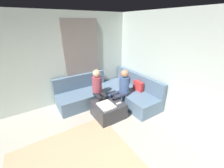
% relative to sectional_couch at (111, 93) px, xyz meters
% --- Properties ---
extents(wall_back, '(6.00, 0.12, 2.70)m').
position_rel_sectional_couch_xyz_m(wall_back, '(2.08, 1.06, 1.07)').
color(wall_back, silver).
rests_on(wall_back, ground_plane).
extents(wall_left, '(0.12, 6.00, 2.70)m').
position_rel_sectional_couch_xyz_m(wall_left, '(-0.86, -1.88, 1.07)').
color(wall_left, silver).
rests_on(wall_left, ground_plane).
extents(curtain_panel, '(0.06, 1.10, 2.50)m').
position_rel_sectional_couch_xyz_m(curtain_panel, '(-0.76, -0.58, 0.97)').
color(curtain_panel, gray).
rests_on(curtain_panel, ground_plane).
extents(sectional_couch, '(2.10, 2.55, 0.87)m').
position_rel_sectional_couch_xyz_m(sectional_couch, '(0.00, 0.00, 0.00)').
color(sectional_couch, slate).
rests_on(sectional_couch, ground_plane).
extents(ottoman, '(0.76, 0.76, 0.42)m').
position_rel_sectional_couch_xyz_m(ottoman, '(0.63, -0.49, -0.07)').
color(ottoman, '#333338').
rests_on(ottoman, ground_plane).
extents(folded_blanket, '(0.44, 0.36, 0.04)m').
position_rel_sectional_couch_xyz_m(folded_blanket, '(0.73, -0.61, 0.16)').
color(folded_blanket, white).
rests_on(folded_blanket, ottoman).
extents(coffee_mug, '(0.08, 0.08, 0.10)m').
position_rel_sectional_couch_xyz_m(coffee_mug, '(0.41, -0.31, 0.19)').
color(coffee_mug, '#334C72').
rests_on(coffee_mug, ottoman).
extents(game_remote, '(0.05, 0.15, 0.02)m').
position_rel_sectional_couch_xyz_m(game_remote, '(0.81, -0.27, 0.15)').
color(game_remote, white).
rests_on(game_remote, ottoman).
extents(person_on_couch_back, '(0.30, 0.60, 1.20)m').
position_rel_sectional_couch_xyz_m(person_on_couch_back, '(0.49, 0.06, 0.38)').
color(person_on_couch_back, '#2D3347').
rests_on(person_on_couch_back, ground_plane).
extents(person_on_couch_side, '(0.60, 0.30, 1.20)m').
position_rel_sectional_couch_xyz_m(person_on_couch_side, '(0.15, -0.51, 0.38)').
color(person_on_couch_side, black).
rests_on(person_on_couch_side, ground_plane).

